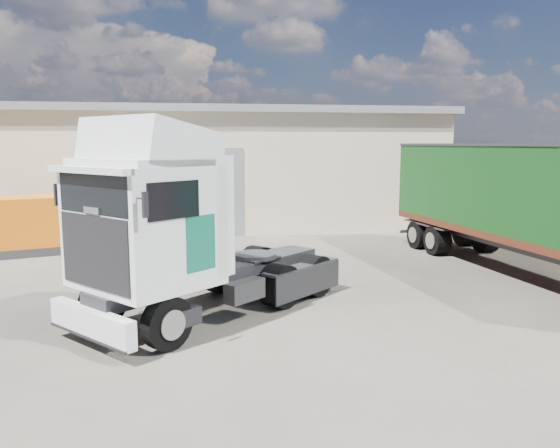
{
  "coord_description": "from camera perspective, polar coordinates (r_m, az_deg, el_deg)",
  "views": [
    {
      "loc": [
        -1.98,
        -12.0,
        3.76
      ],
      "look_at": [
        0.41,
        3.0,
        1.52
      ],
      "focal_mm": 35.0,
      "sensor_mm": 36.0,
      "label": 1
    }
  ],
  "objects": [
    {
      "name": "ground",
      "position": [
        12.73,
        0.3,
        -8.78
      ],
      "size": [
        120.0,
        120.0,
        0.0
      ],
      "primitive_type": "plane",
      "color": "black",
      "rests_on": "ground"
    },
    {
      "name": "warehouse",
      "position": [
        28.3,
        -17.31,
        5.8
      ],
      "size": [
        30.6,
        12.6,
        5.42
      ],
      "color": "beige",
      "rests_on": "ground"
    },
    {
      "name": "tractor_unit",
      "position": [
        11.52,
        -10.66,
        -1.57
      ],
      "size": [
        6.26,
        5.93,
        4.27
      ],
      "rotation": [
        0.0,
        0.0,
        -0.85
      ],
      "color": "black",
      "rests_on": "ground"
    },
    {
      "name": "box_trailer",
      "position": [
        17.12,
        24.39,
        2.75
      ],
      "size": [
        3.51,
        11.51,
        3.77
      ],
      "rotation": [
        0.0,
        0.0,
        0.1
      ],
      "color": "#2D2D30",
      "rests_on": "ground"
    },
    {
      "name": "panel_van",
      "position": [
        20.28,
        -13.79,
        0.15
      ],
      "size": [
        2.77,
        4.72,
        1.81
      ],
      "rotation": [
        0.0,
        0.0,
        -0.23
      ],
      "color": "black",
      "rests_on": "ground"
    },
    {
      "name": "orange_skip",
      "position": [
        20.74,
        -25.83,
        -0.51
      ],
      "size": [
        3.58,
        2.82,
        1.95
      ],
      "rotation": [
        0.0,
        0.0,
        0.31
      ],
      "color": "#2D2D30",
      "rests_on": "ground"
    }
  ]
}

